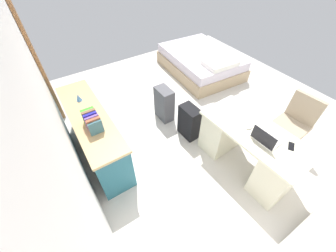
% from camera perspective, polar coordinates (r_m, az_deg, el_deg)
% --- Properties ---
extents(ground_plane, '(5.66, 5.66, 0.00)m').
position_cam_1_polar(ground_plane, '(4.02, 6.96, 2.33)').
color(ground_plane, beige).
extents(wall_back, '(4.66, 0.10, 2.82)m').
position_cam_1_polar(wall_back, '(2.55, -31.39, 7.21)').
color(wall_back, white).
rests_on(wall_back, ground_plane).
extents(door_wooden, '(0.88, 0.05, 2.04)m').
position_cam_1_polar(door_wooden, '(4.31, -32.31, 15.31)').
color(door_wooden, '#936038').
rests_on(door_wooden, ground_plane).
extents(desk, '(1.47, 0.73, 0.75)m').
position_cam_1_polar(desk, '(3.18, 21.13, -5.77)').
color(desk, beige).
rests_on(desk, ground_plane).
extents(office_chair, '(0.52, 0.52, 0.94)m').
position_cam_1_polar(office_chair, '(3.74, 30.70, -0.19)').
color(office_chair, black).
rests_on(office_chair, ground_plane).
extents(credenza, '(1.80, 0.48, 0.79)m').
position_cam_1_polar(credenza, '(3.33, -19.40, -2.15)').
color(credenza, '#235B6B').
rests_on(credenza, ground_plane).
extents(bed, '(1.99, 1.53, 0.58)m').
position_cam_1_polar(bed, '(5.30, 8.96, 16.94)').
color(bed, tan).
rests_on(bed, ground_plane).
extents(suitcase_black, '(0.37, 0.23, 0.59)m').
position_cam_1_polar(suitcase_black, '(3.49, 5.86, 1.10)').
color(suitcase_black, black).
rests_on(suitcase_black, ground_plane).
extents(suitcase_spare_grey, '(0.36, 0.22, 0.63)m').
position_cam_1_polar(suitcase_spare_grey, '(3.79, -1.04, 6.05)').
color(suitcase_spare_grey, '#4C4C51').
rests_on(suitcase_spare_grey, ground_plane).
extents(laptop, '(0.32, 0.24, 0.21)m').
position_cam_1_polar(laptop, '(2.81, 25.05, -3.21)').
color(laptop, silver).
rests_on(laptop, desk).
extents(computer_mouse, '(0.06, 0.10, 0.03)m').
position_cam_1_polar(computer_mouse, '(2.93, 21.37, -0.28)').
color(computer_mouse, white).
rests_on(computer_mouse, desk).
extents(cell_phone_near_laptop, '(0.13, 0.15, 0.01)m').
position_cam_1_polar(cell_phone_near_laptop, '(2.93, 30.72, -4.80)').
color(cell_phone_near_laptop, black).
rests_on(cell_phone_near_laptop, desk).
extents(book_row, '(0.31, 0.17, 0.22)m').
position_cam_1_polar(book_row, '(2.79, -20.09, 1.38)').
color(book_row, '#37606C').
rests_on(book_row, credenza).
extents(figurine_small, '(0.08, 0.08, 0.11)m').
position_cam_1_polar(figurine_small, '(3.34, -23.35, 7.17)').
color(figurine_small, '#4C7FBF').
rests_on(figurine_small, credenza).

